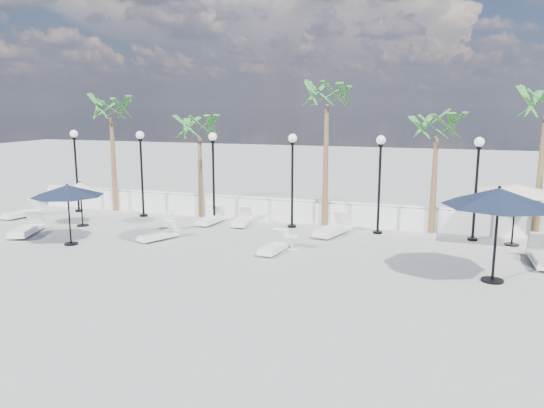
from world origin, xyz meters
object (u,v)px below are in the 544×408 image
(lounger_0, at_px, (23,213))
(lounger_1, at_px, (211,219))
(lounger_2, at_px, (27,228))
(lounger_6, at_px, (333,229))
(lounger_8, at_px, (543,257))
(lounger_4, at_px, (158,235))
(parasol_navy_left, at_px, (67,191))
(parasol_cream_small, at_px, (80,188))
(parasol_navy_mid, at_px, (499,198))
(lounger_3, at_px, (242,220))
(lounger_5, at_px, (275,246))
(parasol_cream_sq_a, at_px, (517,185))

(lounger_0, xyz_separation_m, lounger_1, (8.58, 1.46, -0.01))
(lounger_2, relative_size, lounger_6, 0.99)
(lounger_0, relative_size, lounger_8, 0.87)
(lounger_8, bearing_deg, lounger_4, -177.06)
(parasol_navy_left, relative_size, parasol_cream_small, 1.34)
(lounger_4, bearing_deg, lounger_8, 29.45)
(lounger_1, distance_m, parasol_navy_mid, 11.81)
(parasol_navy_mid, height_order, parasol_cream_small, parasol_navy_mid)
(lounger_4, bearing_deg, lounger_3, 83.32)
(lounger_3, height_order, lounger_6, lounger_6)
(lounger_5, bearing_deg, lounger_2, -169.71)
(lounger_5, distance_m, parasol_cream_small, 9.07)
(lounger_0, distance_m, lounger_4, 8.03)
(lounger_0, xyz_separation_m, parasol_cream_sq_a, (20.31, 1.64, 1.97))
(parasol_navy_left, relative_size, parasol_navy_mid, 0.82)
(lounger_3, distance_m, parasol_cream_small, 6.81)
(lounger_2, height_order, parasol_navy_mid, parasol_navy_mid)
(lounger_3, relative_size, parasol_cream_sq_a, 0.37)
(lounger_5, height_order, lounger_6, lounger_6)
(lounger_4, distance_m, lounger_8, 13.16)
(lounger_0, height_order, parasol_navy_left, parasol_navy_left)
(lounger_6, height_order, parasol_cream_sq_a, parasol_cream_sq_a)
(lounger_5, relative_size, parasol_cream_sq_a, 0.36)
(lounger_1, relative_size, parasol_navy_left, 0.71)
(lounger_1, distance_m, lounger_8, 12.57)
(lounger_3, relative_size, parasol_navy_mid, 0.58)
(parasol_cream_sq_a, bearing_deg, parasol_navy_mid, -102.17)
(lounger_6, xyz_separation_m, lounger_8, (7.09, -1.70, 0.01))
(lounger_3, bearing_deg, lounger_1, -179.92)
(lounger_6, bearing_deg, lounger_5, -98.55)
(parasol_cream_sq_a, bearing_deg, lounger_5, -155.56)
(lounger_1, height_order, parasol_cream_sq_a, parasol_cream_sq_a)
(parasol_navy_mid, distance_m, parasol_cream_small, 15.89)
(lounger_3, relative_size, parasol_navy_left, 0.71)
(lounger_1, xyz_separation_m, lounger_5, (3.91, -3.37, -0.00))
(lounger_4, xyz_separation_m, parasol_cream_small, (-4.22, 1.11, 1.42))
(parasol_navy_mid, bearing_deg, lounger_8, 53.78)
(lounger_5, distance_m, parasol_cream_sq_a, 8.81)
(lounger_6, relative_size, lounger_8, 1.00)
(lounger_1, bearing_deg, lounger_2, -140.05)
(parasol_navy_left, height_order, parasol_navy_mid, parasol_navy_mid)
(lounger_4, bearing_deg, lounger_0, -167.22)
(lounger_6, bearing_deg, lounger_1, -167.73)
(lounger_2, xyz_separation_m, parasol_cream_sq_a, (17.72, 4.19, 1.94))
(lounger_3, height_order, parasol_navy_left, parasol_navy_left)
(parasol_navy_mid, relative_size, parasol_cream_small, 1.64)
(lounger_1, bearing_deg, lounger_5, -34.62)
(lounger_8, bearing_deg, parasol_cream_small, 178.16)
(parasol_navy_mid, height_order, parasol_cream_sq_a, parasol_navy_mid)
(lounger_1, xyz_separation_m, lounger_6, (5.30, -0.39, 0.04))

